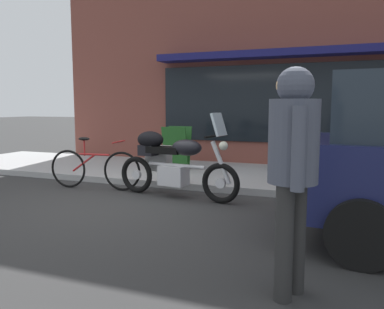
# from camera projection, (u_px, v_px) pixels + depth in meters

# --- Properties ---
(ground_plane) EXTENTS (80.00, 80.00, 0.00)m
(ground_plane) POSITION_uv_depth(u_px,v_px,m) (116.00, 204.00, 6.04)
(ground_plane) COLOR #303030
(touring_motorcycle) EXTENTS (2.22, 0.84, 1.39)m
(touring_motorcycle) POSITION_uv_depth(u_px,v_px,m) (170.00, 161.00, 6.49)
(touring_motorcycle) COLOR black
(touring_motorcycle) RESTS_ON ground_plane
(parked_bicycle) EXTENTS (1.76, 0.48, 0.94)m
(parked_bicycle) POSITION_uv_depth(u_px,v_px,m) (94.00, 168.00, 7.11)
(parked_bicycle) COLOR black
(parked_bicycle) RESTS_ON ground_plane
(pedestrian_walking) EXTENTS (0.47, 0.54, 1.78)m
(pedestrian_walking) POSITION_uv_depth(u_px,v_px,m) (293.00, 155.00, 2.99)
(pedestrian_walking) COLOR #292929
(pedestrian_walking) RESTS_ON ground_plane
(sandwich_board_sign) EXTENTS (0.55, 0.41, 0.93)m
(sandwich_board_sign) POSITION_uv_depth(u_px,v_px,m) (177.00, 148.00, 8.54)
(sandwich_board_sign) COLOR #1E511E
(sandwich_board_sign) RESTS_ON sidewalk_curb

